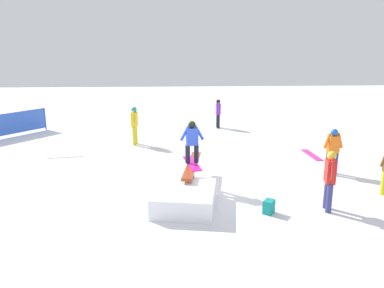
{
  "coord_description": "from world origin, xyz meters",
  "views": [
    {
      "loc": [
        -10.48,
        0.62,
        3.94
      ],
      "look_at": [
        0.0,
        0.0,
        1.27
      ],
      "focal_mm": 35.0,
      "sensor_mm": 36.0,
      "label": 1
    }
  ],
  "objects": [
    {
      "name": "bystander_red",
      "position": [
        -1.97,
        -3.29,
        0.86
      ],
      "size": [
        0.65,
        0.27,
        1.54
      ],
      "rotation": [
        0.0,
        0.0,
        6.11
      ],
      "color": "navy",
      "rests_on": "ground"
    },
    {
      "name": "bystander_yellow",
      "position": [
        5.05,
        2.12,
        0.9
      ],
      "size": [
        0.67,
        0.26,
        1.61
      ],
      "rotation": [
        0.0,
        0.0,
        6.17
      ],
      "color": "yellow",
      "rests_on": "ground"
    },
    {
      "name": "bystander_purple",
      "position": [
        8.27,
        -1.82,
        0.82
      ],
      "size": [
        0.65,
        0.22,
        1.46
      ],
      "rotation": [
        0.0,
        0.0,
        0.03
      ],
      "color": "black",
      "rests_on": "ground"
    },
    {
      "name": "backpack_on_snow",
      "position": [
        -2.06,
        -1.78,
        0.17
      ],
      "size": [
        0.37,
        0.35,
        0.34
      ],
      "primitive_type": "cube",
      "rotation": [
        0.0,
        0.0,
        2.51
      ],
      "color": "teal",
      "rests_on": "ground"
    },
    {
      "name": "ground_plane",
      "position": [
        0.0,
        0.0,
        0.0
      ],
      "size": [
        60.0,
        60.0,
        0.0
      ],
      "primitive_type": "plane",
      "color": "white"
    },
    {
      "name": "loose_snowboard_white",
      "position": [
        3.29,
        4.58,
        0.01
      ],
      "size": [
        0.46,
        1.29,
        0.02
      ],
      "primitive_type": "cube",
      "rotation": [
        0.0,
        0.0,
        4.86
      ],
      "color": "white",
      "rests_on": "ground"
    },
    {
      "name": "snow_kicker_ramp",
      "position": [
        -1.59,
        0.28,
        0.25
      ],
      "size": [
        2.03,
        1.79,
        0.51
      ],
      "primitive_type": "cube",
      "rotation": [
        0.0,
        0.0,
        -0.17
      ],
      "color": "white",
      "rests_on": "ground"
    },
    {
      "name": "main_rider_on_rail",
      "position": [
        0.0,
        0.0,
        1.29
      ],
      "size": [
        1.49,
        0.73,
        1.28
      ],
      "rotation": [
        0.0,
        0.0,
        0.16
      ],
      "color": "#D81C9F",
      "rests_on": "rail_feature"
    },
    {
      "name": "rail_feature",
      "position": [
        0.0,
        0.0,
        0.57
      ],
      "size": [
        2.64,
        0.73,
        0.67
      ],
      "rotation": [
        0.0,
        0.0,
        -0.17
      ],
      "color": "black",
      "rests_on": "ground"
    },
    {
      "name": "bystander_orange",
      "position": [
        0.81,
        -4.58,
        0.83
      ],
      "size": [
        0.25,
        0.68,
        1.49
      ],
      "rotation": [
        0.0,
        0.0,
        1.69
      ],
      "color": "navy",
      "rests_on": "ground"
    },
    {
      "name": "loose_snowboard_magenta",
      "position": [
        2.96,
        -4.76,
        0.01
      ],
      "size": [
        1.56,
        0.34,
        0.02
      ],
      "primitive_type": "cube",
      "rotation": [
        0.0,
        0.0,
        0.04
      ],
      "color": "#D32D99",
      "rests_on": "ground"
    }
  ]
}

